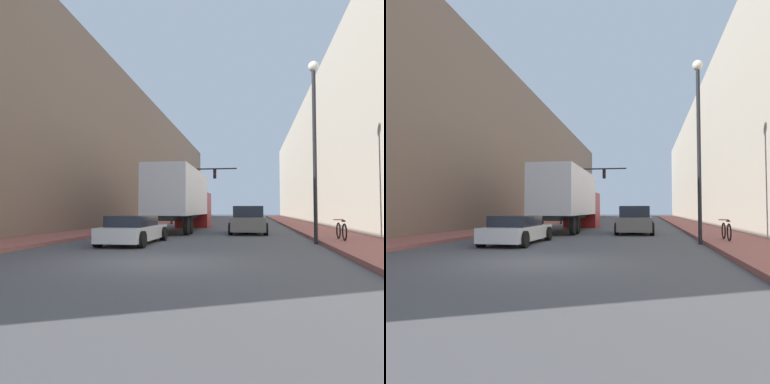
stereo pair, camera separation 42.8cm
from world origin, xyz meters
TOP-DOWN VIEW (x-y plane):
  - ground_plane at (0.00, 0.00)m, footprint 200.00×200.00m
  - sidewalk_right at (6.92, 30.00)m, footprint 2.95×80.00m
  - sidewalk_left at (-6.92, 30.00)m, footprint 2.95×80.00m
  - building_right at (11.39, 30.00)m, footprint 6.00×80.00m
  - building_left at (-11.39, 30.00)m, footprint 6.00×80.00m
  - semi_truck at (-2.11, 15.64)m, footprint 2.59×12.51m
  - sedan_car at (-2.28, 5.28)m, footprint 1.97×4.77m
  - suv_car at (2.43, 12.80)m, footprint 2.19×4.63m
  - traffic_signal_gantry at (-3.65, 26.65)m, footprint 6.60×0.35m
  - street_lamp at (5.29, 6.31)m, footprint 0.44×0.44m
  - parked_bicycle at (6.43, 6.87)m, footprint 0.44×1.83m

SIDE VIEW (x-z plane):
  - ground_plane at x=0.00m, z-range 0.00..0.00m
  - sidewalk_right at x=6.92m, z-range 0.00..0.15m
  - sidewalk_left at x=-6.92m, z-range 0.00..0.15m
  - parked_bicycle at x=6.43m, z-range 0.10..0.96m
  - sedan_car at x=-2.28m, z-range -0.01..1.17m
  - suv_car at x=2.43m, z-range -0.04..1.60m
  - semi_truck at x=-2.11m, z-range 0.22..4.24m
  - traffic_signal_gantry at x=-3.65m, z-range 1.14..6.91m
  - street_lamp at x=5.29m, z-range 1.01..8.78m
  - building_right at x=11.39m, z-range 0.00..13.57m
  - building_left at x=-11.39m, z-range 0.00..13.68m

